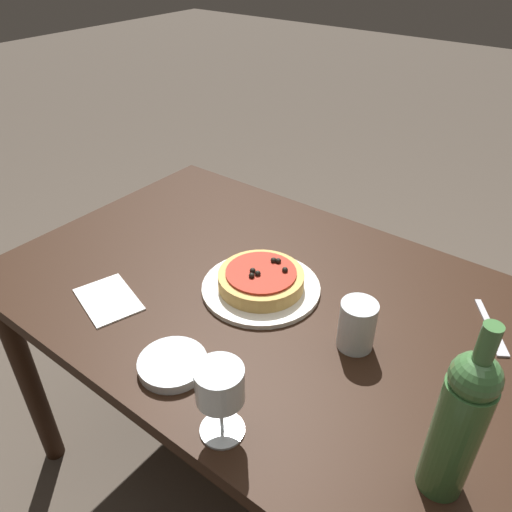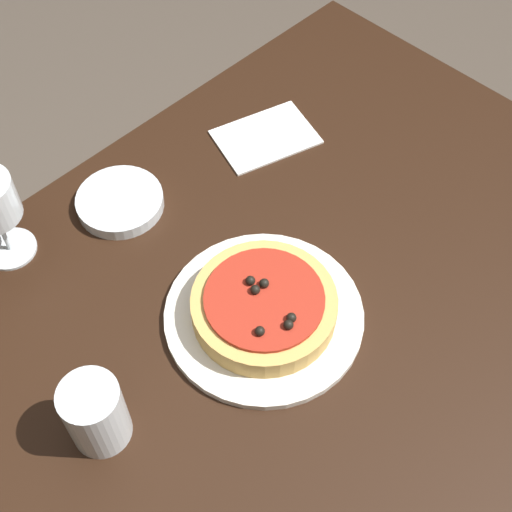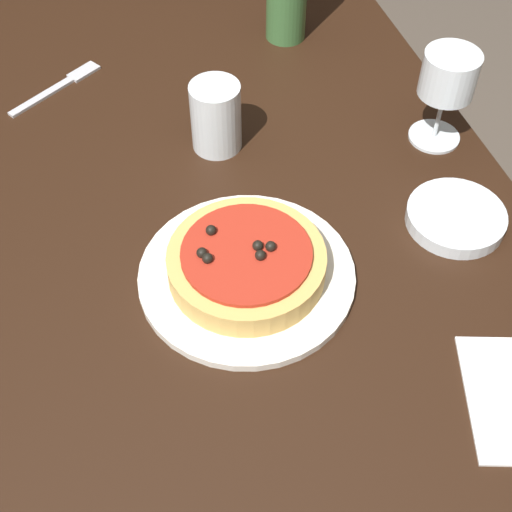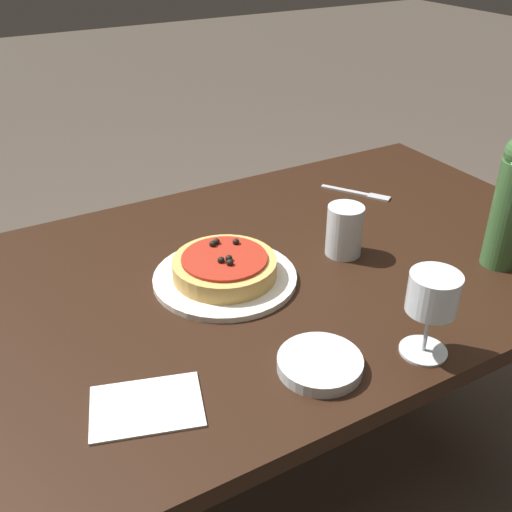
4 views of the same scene
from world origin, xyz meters
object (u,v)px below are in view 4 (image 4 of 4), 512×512
Objects in this scene: wine_glass at (433,297)px; side_bowl at (320,364)px; water_cup at (344,230)px; pizza at (224,265)px; dining_table at (266,303)px; dinner_plate at (224,277)px; fork at (360,194)px.

side_bowl is at bearing -16.47° from wine_glass.
pizza is at bearing -7.04° from water_cup.
wine_glass reaches higher than pizza.
side_bowl is (0.08, 0.31, 0.10)m from dining_table.
wine_glass is at bearing 117.23° from dinner_plate.
pizza is at bearing -62.78° from wine_glass.
dinner_plate is (0.09, -0.00, 0.09)m from dining_table.
dining_table is 0.33m from side_bowl.
water_cup is (-0.27, 0.03, 0.02)m from pizza.
wine_glass reaches higher than side_bowl.
side_bowl is 0.69m from fork.
water_cup is (-0.27, 0.03, 0.05)m from dinner_plate.
dinner_plate is at bearing -102.43° from fork.
dinner_plate reaches higher than dining_table.
dining_table is 10.60× the size of side_bowl.
dining_table is 0.23m from water_cup.
side_bowl is at bearing 92.38° from pizza.
water_cup is 0.31m from fork.
wine_glass is 0.21m from side_bowl.
wine_glass is at bearing 117.22° from pizza.
wine_glass reaches higher than water_cup.
water_cup is 0.38m from side_bowl.
fork is at bearing -154.27° from dining_table.
side_bowl reaches higher than dining_table.
side_bowl is at bearing 92.39° from dinner_plate.
dinner_plate is 0.03m from pizza.
wine_glass is at bearing 104.45° from dining_table.
pizza is 1.48× the size of side_bowl.
dining_table is at bearing 177.53° from pizza.
water_cup reaches higher than fork.
fork is (-0.49, -0.18, -0.03)m from pizza.
pizza is 0.42m from wine_glass.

